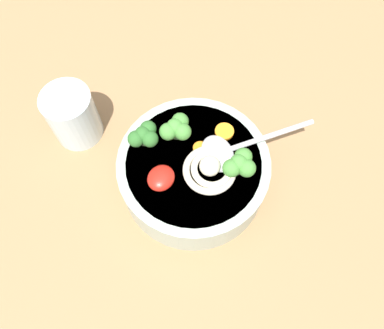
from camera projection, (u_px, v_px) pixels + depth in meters
The scene contains 11 objects.
table_slab at pixel (182, 179), 63.84cm from camera, with size 135.49×135.49×3.59cm, color #936D47.
soup_bowl at pixel (192, 174), 58.30cm from camera, with size 21.99×21.99×6.96cm.
noodle_pile at pixel (210, 169), 53.84cm from camera, with size 8.26×8.10×3.32cm.
soup_spoon at pixel (227, 150), 55.32cm from camera, with size 15.83×12.99×1.60cm.
chili_sauce_dollop at pixel (160, 177), 53.43cm from camera, with size 4.03×3.63×1.81cm, color red.
broccoli_floret_beside_noodles at pixel (176, 128), 55.03cm from camera, with size 4.84×4.17×3.83cm.
broccoli_floret_left at pixel (240, 164), 52.61cm from camera, with size 4.89×4.21×3.86cm.
broccoli_floret_beside_chili at pixel (144, 135), 54.65cm from camera, with size 4.62×3.98×3.65cm.
carrot_slice_right at pixel (224, 132), 57.27cm from camera, with size 2.76×2.76×0.50cm, color orange.
carrot_slice_near_spoon at pixel (200, 148), 56.14cm from camera, with size 2.07×2.07×0.42cm, color orange.
drinking_glass at pixel (73, 116), 61.37cm from camera, with size 7.73×7.73×9.41cm, color silver.
Camera 1 is at (-20.24, -15.07, 60.50)cm, focal length 36.69 mm.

